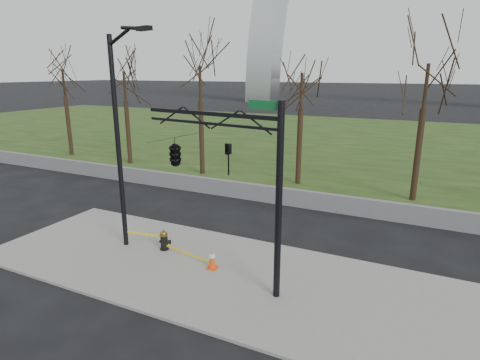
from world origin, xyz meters
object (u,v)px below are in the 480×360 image
at_px(traffic_cone, 212,260).
at_px(traffic_signal_mast, 192,154).
at_px(street_light, 120,130).
at_px(fire_hydrant, 164,240).

height_order(traffic_cone, traffic_signal_mast, traffic_signal_mast).
xyz_separation_m(traffic_cone, street_light, (-3.86, 0.18, 4.26)).
relative_size(fire_hydrant, traffic_signal_mast, 0.14).
relative_size(fire_hydrant, street_light, 0.10).
bearing_deg(traffic_cone, traffic_signal_mast, -162.71).
xyz_separation_m(fire_hydrant, street_light, (-1.45, -0.33, 4.22)).
bearing_deg(fire_hydrant, street_light, -176.68).
bearing_deg(fire_hydrant, traffic_cone, -21.42).
distance_m(traffic_cone, street_light, 5.75).
relative_size(traffic_cone, traffic_signal_mast, 0.11).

